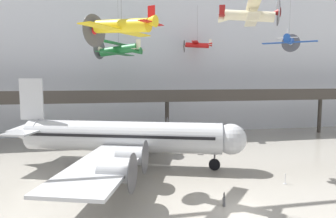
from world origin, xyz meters
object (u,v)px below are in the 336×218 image
suspended_plane_red_highwing (197,45)px  suspended_plane_blue_trainer (289,40)px  info_sign_pedestal (224,201)px  suspended_plane_green_biplane (118,50)px  airliner_silver_main (122,137)px  suspended_plane_cream_biplane (249,15)px  suspended_plane_yellow_lowwing (122,26)px  stanchion_barrier (285,181)px

suspended_plane_red_highwing → suspended_plane_blue_trainer: suspended_plane_red_highwing is taller
suspended_plane_blue_trainer → info_sign_pedestal: (-17.62, -18.95, -15.75)m
suspended_plane_green_biplane → suspended_plane_red_highwing: bearing=-128.3°
suspended_plane_green_biplane → suspended_plane_blue_trainer: size_ratio=1.12×
airliner_silver_main → info_sign_pedestal: airliner_silver_main is taller
suspended_plane_blue_trainer → suspended_plane_cream_biplane: size_ratio=1.11×
suspended_plane_blue_trainer → suspended_plane_yellow_lowwing: suspended_plane_blue_trainer is taller
suspended_plane_cream_biplane → stanchion_barrier: suspended_plane_cream_biplane is taller
suspended_plane_green_biplane → info_sign_pedestal: bearing=137.8°
airliner_silver_main → suspended_plane_blue_trainer: bearing=32.0°
suspended_plane_blue_trainer → suspended_plane_cream_biplane: bearing=170.0°
airliner_silver_main → info_sign_pedestal: (7.77, -12.83, -3.15)m
airliner_silver_main → suspended_plane_blue_trainer: (25.39, 6.12, 12.60)m
suspended_plane_blue_trainer → suspended_plane_yellow_lowwing: 28.66m
suspended_plane_yellow_lowwing → airliner_silver_main: bearing=-51.0°
suspended_plane_cream_biplane → suspended_plane_blue_trainer: bearing=64.5°
suspended_plane_yellow_lowwing → stanchion_barrier: 21.89m
stanchion_barrier → suspended_plane_yellow_lowwing: bearing=172.1°
suspended_plane_blue_trainer → suspended_plane_red_highwing: bearing=81.3°
suspended_plane_cream_biplane → info_sign_pedestal: bearing=-101.9°
suspended_plane_yellow_lowwing → stanchion_barrier: bearing=-147.9°
suspended_plane_blue_trainer → suspended_plane_green_biplane: bearing=114.3°
suspended_plane_yellow_lowwing → info_sign_pedestal: (7.89, -5.93, -14.81)m
suspended_plane_blue_trainer → suspended_plane_cream_biplane: (-11.50, -10.17, 1.15)m
suspended_plane_cream_biplane → stanchion_barrier: 17.86m
suspended_plane_yellow_lowwing → stanchion_barrier: (15.85, -2.21, -14.94)m
suspended_plane_green_biplane → stanchion_barrier: bearing=156.9°
suspended_plane_green_biplane → info_sign_pedestal: suspended_plane_green_biplane is taller
suspended_plane_green_biplane → stanchion_barrier: suspended_plane_green_biplane is taller
suspended_plane_cream_biplane → suspended_plane_green_biplane: bearing=152.6°
airliner_silver_main → suspended_plane_yellow_lowwing: 13.55m
suspended_plane_cream_biplane → info_sign_pedestal: suspended_plane_cream_biplane is taller
suspended_plane_cream_biplane → suspended_plane_yellow_lowwing: size_ratio=0.80×
suspended_plane_blue_trainer → stanchion_barrier: size_ratio=8.16×
info_sign_pedestal → suspended_plane_blue_trainer: bearing=61.1°
suspended_plane_red_highwing → info_sign_pedestal: 35.27m
stanchion_barrier → suspended_plane_green_biplane: bearing=125.7°
suspended_plane_yellow_lowwing → info_sign_pedestal: suspended_plane_yellow_lowwing is taller
suspended_plane_green_biplane → suspended_plane_red_highwing: size_ratio=1.19×
suspended_plane_red_highwing → stanchion_barrier: 31.46m
suspended_plane_blue_trainer → info_sign_pedestal: bearing=175.6°
suspended_plane_red_highwing → suspended_plane_cream_biplane: bearing=109.0°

